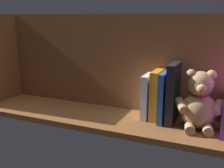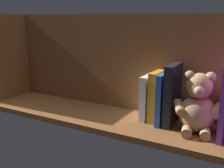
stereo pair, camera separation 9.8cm
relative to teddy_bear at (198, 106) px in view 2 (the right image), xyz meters
The scene contains 8 objects.
ground_plane 33.29cm from the teddy_bear, ahead, with size 113.64×26.69×2.20cm, color brown.
shelf_back_panel 34.78cm from the teddy_bear, 17.58° to the right, with size 113.64×1.50×38.49cm, color brown.
shelf_side_divider 87.12cm from the teddy_bear, ahead, with size 2.40×20.69×38.49cm, color brown.
teddy_bear is the anchor object (origin of this frame).
book_2 9.90cm from the teddy_bear, 14.98° to the right, with size 2.77×12.75×21.66cm, color black.
book_3 12.73cm from the teddy_bear, 11.32° to the right, with size 1.96×12.79×18.38cm, color blue.
book_4 16.08cm from the teddy_bear, 13.16° to the right, with size 2.96×10.46×18.31cm, color orange.
book_5 19.43cm from the teddy_bear, 10.57° to the right, with size 2.47×10.66×16.64cm, color silver.
Camera 2 is at (-48.81, 87.13, 37.59)cm, focal length 43.93 mm.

